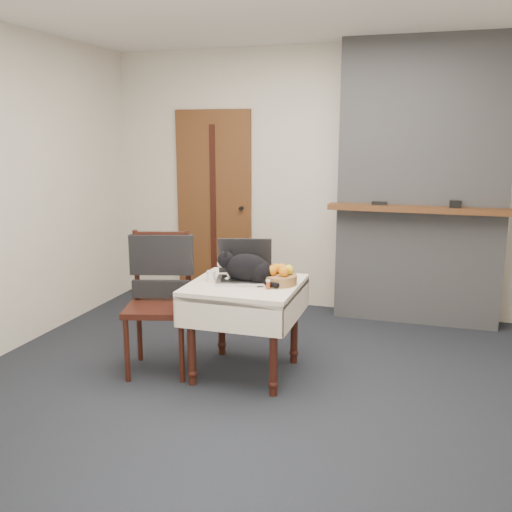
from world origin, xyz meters
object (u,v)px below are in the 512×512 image
Objects in this scene: pill_bottle at (268,284)px; chair at (160,282)px; door at (214,207)px; cream_jar at (211,276)px; cat at (249,269)px; fruit_basket at (280,276)px; side_table at (245,298)px; laptop at (244,270)px.

chair reaches higher than pill_bottle.
door is 30.26× the size of pill_bottle.
cream_jar is at bearing -11.41° from chair.
door is at bearing 118.96° from cat.
door is 2.06m from cat.
fruit_basket is at bearing 9.75° from cat.
cream_jar is at bearing -176.51° from side_table.
door is at bearing 120.86° from pill_bottle.
door is 4.18× the size of laptop.
cat is (0.97, -1.80, -0.20)m from door.
laptop reaches higher than pill_bottle.
fruit_basket is (0.51, 0.06, 0.02)m from cream_jar.
cat is at bearing -69.07° from laptop.
cat is at bearing -11.45° from chair.
chair is at bearing -176.13° from side_table.
cream_jar is 0.07× the size of chair.
door reaches higher than cat.
door is 2.56× the size of side_table.
fruit_basket is at bearing 74.81° from pill_bottle.
chair is (-0.40, -0.03, -0.07)m from cream_jar.
fruit_basket reaches higher than cream_jar.
chair is at bearing -175.88° from cream_jar.
cream_jar is at bearing -69.42° from door.
door is 2.26m from pill_bottle.
chair is at bearing -175.19° from cat.
side_table is at bearing -62.46° from door.
pill_bottle is 0.87m from chair.
cat is 0.23m from pill_bottle.
door is at bearing 110.58° from cream_jar.
cream_jar is at bearing -173.75° from fruit_basket.
chair reaches higher than cream_jar.
chair is at bearing 175.18° from pill_bottle.
laptop is 0.10m from cat.
door is 4.02× the size of cat.
cat reaches higher than pill_bottle.
pill_bottle is (0.24, -0.20, -0.04)m from laptop.
laptop is 0.25m from cream_jar.
side_table is 0.21m from laptop.
fruit_basket is 0.24× the size of chair.
cream_jar is (-0.23, -0.10, -0.04)m from laptop.
fruit_basket is (0.25, 0.04, 0.17)m from side_table.
laptop is 1.93× the size of fruit_basket.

